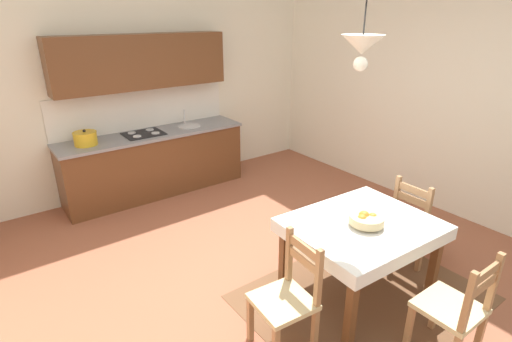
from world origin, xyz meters
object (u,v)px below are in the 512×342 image
kitchen_cabinetry (151,135)px  pendant_lamp (362,46)px  dining_chair_window_side (416,222)px  dining_chair_tv_side (287,298)px  dining_chair_camera_side (455,309)px  fruit_bowl (366,219)px  dining_table (361,235)px

kitchen_cabinetry → pendant_lamp: bearing=-81.8°
dining_chair_window_side → dining_chair_tv_side: bearing=-177.0°
dining_chair_tv_side → dining_chair_window_side: size_ratio=1.00×
dining_chair_window_side → pendant_lamp: pendant_lamp is taller
pendant_lamp → kitchen_cabinetry: bearing=98.2°
dining_chair_camera_side → dining_chair_tv_side: 1.23m
dining_chair_window_side → fruit_bowl: size_ratio=3.10×
dining_table → dining_chair_camera_side: bearing=-91.0°
fruit_bowl → pendant_lamp: size_ratio=0.37×
kitchen_cabinetry → fruit_bowl: kitchen_cabinetry is taller
dining_chair_tv_side → dining_chair_window_side: bearing=3.0°
fruit_bowl → dining_chair_window_side: bearing=4.0°
fruit_bowl → dining_table: bearing=67.3°
fruit_bowl → pendant_lamp: pendant_lamp is taller
dining_chair_camera_side → kitchen_cabinetry: bearing=97.6°
dining_chair_window_side → dining_table: bearing=-178.9°
kitchen_cabinetry → fruit_bowl: 3.37m
kitchen_cabinetry → pendant_lamp: pendant_lamp is taller
dining_chair_camera_side → fruit_bowl: size_ratio=3.10×
kitchen_cabinetry → pendant_lamp: 3.49m
dining_chair_tv_side → dining_table: bearing=5.0°
dining_table → dining_chair_window_side: dining_chair_window_side is taller
kitchen_cabinetry → dining_table: kitchen_cabinetry is taller
dining_chair_camera_side → pendant_lamp: bearing=95.5°
kitchen_cabinetry → dining_table: (0.57, -3.27, -0.23)m
dining_chair_tv_side → pendant_lamp: (0.81, 0.18, 1.79)m
dining_table → pendant_lamp: pendant_lamp is taller
dining_chair_tv_side → dining_chair_camera_side: bearing=-42.1°
kitchen_cabinetry → dining_chair_tv_side: kitchen_cabinetry is taller
dining_chair_tv_side → pendant_lamp: 1.97m
dining_table → dining_chair_camera_side: 0.92m
kitchen_cabinetry → dining_chair_tv_side: size_ratio=2.77×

